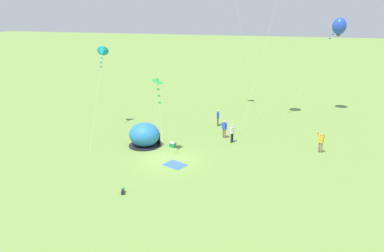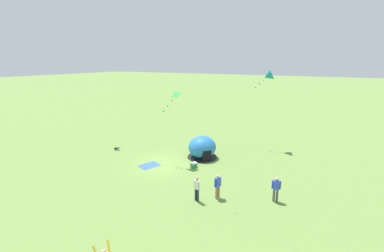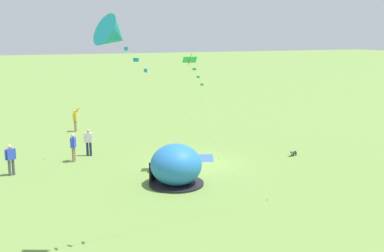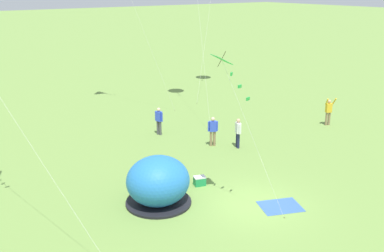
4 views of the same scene
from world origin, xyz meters
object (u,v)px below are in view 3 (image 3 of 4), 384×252
Objects in this scene: person_flying_kite at (75,119)px; kite_green at (192,66)px; person_center_field at (73,146)px; person_far_back at (11,158)px; popup_tent at (176,166)px; person_watching_sky at (89,141)px; kite_teal at (114,35)px; toddler_crawling at (293,153)px; cooler_box at (154,168)px.

kite_green reaches higher than person_flying_kite.
person_center_field is 3.79m from person_far_back.
popup_tent is 1.63× the size of person_center_field.
person_center_field is 1.44m from person_watching_sky.
person_flying_kite reaches higher than person_far_back.
toddler_crawling is at bearing -57.10° from kite_teal.
kite_teal is at bearing 175.93° from person_flying_kite.
kite_green reaches higher than cooler_box.
person_far_back is 0.21× the size of kite_teal.
person_flying_kite is 1.10× the size of person_watching_sky.
popup_tent is 9.06m from toddler_crawling.
person_center_field is (3.97, 12.93, 0.79)m from toddler_crawling.
kite_green is at bearing -105.87° from person_far_back.
person_watching_sky is at bearing 177.90° from person_flying_kite.
kite_green reaches higher than person_far_back.
kite_teal reaches higher than person_center_field.
cooler_box is 6.04m from kite_green.
kite_green is 0.79× the size of kite_teal.
person_far_back is (-10.03, 4.86, -0.03)m from person_flying_kite.
cooler_box is 11.97m from kite_teal.
popup_tent reaches higher than person_center_field.
popup_tent is 5.13× the size of toddler_crawling.
kite_teal reaches higher than person_flying_kite.
cooler_box is at bearing -168.80° from person_flying_kite.
cooler_box is 0.32× the size of person_flying_kite.
kite_teal reaches higher than toddler_crawling.
kite_green reaches higher than person_watching_sky.
toddler_crawling is 17.21m from kite_teal.
popup_tent is 15.13m from person_flying_kite.
person_watching_sky is at bearing 29.93° from cooler_box.
popup_tent is 1.63× the size of person_far_back.
cooler_box reaches higher than toddler_crawling.
kite_green is (-0.36, -2.19, 5.62)m from cooler_box.
popup_tent is at bearing -170.80° from cooler_box.
kite_teal reaches higher than person_far_back.
person_center_field is 0.26× the size of kite_green.
popup_tent is 2.63m from cooler_box.
kite_green is (-5.10, -4.92, 4.88)m from person_watching_sky.
popup_tent is 5.58m from kite_green.
cooler_box is (2.49, 0.40, -0.78)m from popup_tent.
toddler_crawling is 0.07× the size of kite_teal.
person_watching_sky is at bearing 23.44° from popup_tent.
person_flying_kite is at bearing 10.87° from popup_tent.
person_watching_sky reaches higher than toddler_crawling.
cooler_box is 0.36× the size of person_center_field.
toddler_crawling is at bearing -75.29° from popup_tent.
person_center_field is at bearing -0.66° from kite_teal.
person_watching_sky is 8.60m from kite_green.
person_flying_kite is at bearing -8.95° from person_center_field.
person_watching_sky is 0.21× the size of kite_teal.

